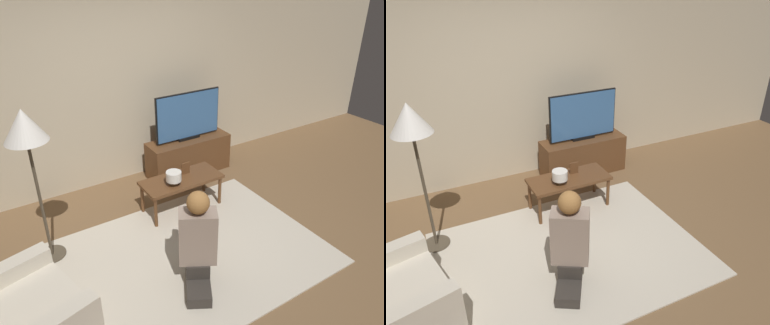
% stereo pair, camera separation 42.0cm
% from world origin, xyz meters
% --- Properties ---
extents(ground_plane, '(10.00, 10.00, 0.00)m').
position_xyz_m(ground_plane, '(0.00, 0.00, 0.00)').
color(ground_plane, brown).
extents(wall_back, '(10.00, 0.06, 2.60)m').
position_xyz_m(wall_back, '(0.00, 1.93, 1.30)').
color(wall_back, beige).
rests_on(wall_back, ground_plane).
extents(rug, '(2.66, 1.98, 0.02)m').
position_xyz_m(rug, '(0.00, 0.00, 0.01)').
color(rug, beige).
rests_on(rug, ground_plane).
extents(tv_stand, '(1.20, 0.40, 0.53)m').
position_xyz_m(tv_stand, '(0.91, 1.53, 0.26)').
color(tv_stand, brown).
rests_on(tv_stand, ground_plane).
extents(tv, '(0.98, 0.08, 0.67)m').
position_xyz_m(tv, '(0.91, 1.53, 0.87)').
color(tv, black).
rests_on(tv, tv_stand).
extents(coffee_table, '(0.97, 0.43, 0.42)m').
position_xyz_m(coffee_table, '(0.35, 0.79, 0.38)').
color(coffee_table, brown).
rests_on(coffee_table, ground_plane).
extents(floor_lamp, '(0.38, 0.38, 1.60)m').
position_xyz_m(floor_lamp, '(-1.24, 0.76, 1.37)').
color(floor_lamp, '#4C4233').
rests_on(floor_lamp, ground_plane).
extents(person_kneeling, '(0.59, 0.78, 0.99)m').
position_xyz_m(person_kneeling, '(-0.16, -0.34, 0.51)').
color(person_kneeling, '#332D28').
rests_on(person_kneeling, rug).
extents(picture_frame, '(0.11, 0.01, 0.15)m').
position_xyz_m(picture_frame, '(0.45, 0.86, 0.50)').
color(picture_frame, brown).
rests_on(picture_frame, coffee_table).
extents(table_lamp, '(0.18, 0.18, 0.17)m').
position_xyz_m(table_lamp, '(0.20, 0.71, 0.53)').
color(table_lamp, '#4C3823').
rests_on(table_lamp, coffee_table).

